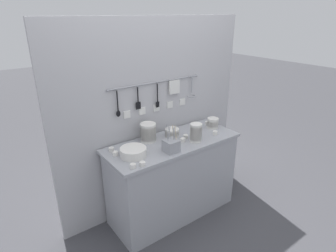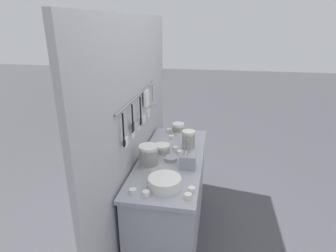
# 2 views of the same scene
# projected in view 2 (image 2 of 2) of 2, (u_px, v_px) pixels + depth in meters

# --- Properties ---
(ground_plane) EXTENTS (20.00, 20.00, 0.00)m
(ground_plane) POSITION_uv_depth(u_px,v_px,m) (171.00, 236.00, 2.69)
(ground_plane) COLOR #424247
(counter) EXTENTS (1.36, 0.53, 0.84)m
(counter) POSITION_uv_depth(u_px,v_px,m) (171.00, 199.00, 2.54)
(counter) COLOR #9EA0A8
(counter) RESTS_ON ground
(back_wall) EXTENTS (2.16, 0.11, 1.98)m
(back_wall) POSITION_uv_depth(u_px,v_px,m) (136.00, 139.00, 2.39)
(back_wall) COLOR #B2B2B7
(back_wall) RESTS_ON ground
(bowl_stack_short_front) EXTENTS (0.14, 0.14, 0.09)m
(bowl_stack_short_front) POSITION_uv_depth(u_px,v_px,m) (162.00, 149.00, 2.45)
(bowl_stack_short_front) COLOR silver
(bowl_stack_short_front) RESTS_ON counter
(bowl_stack_back_corner) EXTENTS (0.12, 0.12, 0.18)m
(bowl_stack_back_corner) POSITION_uv_depth(u_px,v_px,m) (188.00, 141.00, 2.51)
(bowl_stack_back_corner) COLOR silver
(bowl_stack_back_corner) RESTS_ON counter
(bowl_stack_tall_left) EXTENTS (0.12, 0.12, 0.11)m
(bowl_stack_tall_left) POSITION_uv_depth(u_px,v_px,m) (178.00, 129.00, 2.89)
(bowl_stack_tall_left) COLOR silver
(bowl_stack_tall_left) RESTS_ON counter
(bowl_stack_wide_centre) EXTENTS (0.15, 0.15, 0.18)m
(bowl_stack_wide_centre) POSITION_uv_depth(u_px,v_px,m) (149.00, 156.00, 2.21)
(bowl_stack_wide_centre) COLOR silver
(bowl_stack_wide_centre) RESTS_ON counter
(plate_stack) EXTENTS (0.23, 0.23, 0.08)m
(plate_stack) POSITION_uv_depth(u_px,v_px,m) (165.00, 183.00, 1.95)
(plate_stack) COLOR silver
(plate_stack) RESTS_ON counter
(steel_mixing_bowl) EXTENTS (0.11, 0.11, 0.03)m
(steel_mixing_bowl) POSITION_uv_depth(u_px,v_px,m) (171.00, 159.00, 2.34)
(steel_mixing_bowl) COLOR #93969E
(steel_mixing_bowl) RESTS_ON counter
(cutlery_caddy) EXTENTS (0.12, 0.12, 0.26)m
(cutlery_caddy) POSITION_uv_depth(u_px,v_px,m) (188.00, 161.00, 2.22)
(cutlery_caddy) COLOR #93969E
(cutlery_caddy) RESTS_ON counter
(cup_by_caddy) EXTENTS (0.05, 0.05, 0.04)m
(cup_by_caddy) POSITION_uv_depth(u_px,v_px,m) (188.00, 196.00, 1.84)
(cup_by_caddy) COLOR silver
(cup_by_caddy) RESTS_ON counter
(cup_centre) EXTENTS (0.05, 0.05, 0.04)m
(cup_centre) POSITION_uv_depth(u_px,v_px,m) (172.00, 137.00, 2.77)
(cup_centre) COLOR silver
(cup_centre) RESTS_ON counter
(cup_edge_far) EXTENTS (0.05, 0.05, 0.04)m
(cup_edge_far) POSITION_uv_depth(u_px,v_px,m) (176.00, 149.00, 2.52)
(cup_edge_far) COLOR silver
(cup_edge_far) RESTS_ON counter
(cup_front_left) EXTENTS (0.05, 0.05, 0.04)m
(cup_front_left) POSITION_uv_depth(u_px,v_px,m) (133.00, 192.00, 1.89)
(cup_front_left) COLOR silver
(cup_front_left) RESTS_ON counter
(cup_back_left) EXTENTS (0.05, 0.05, 0.04)m
(cup_back_left) POSITION_uv_depth(u_px,v_px,m) (192.00, 190.00, 1.91)
(cup_back_left) COLOR silver
(cup_back_left) RESTS_ON counter
(cup_edge_near) EXTENTS (0.05, 0.05, 0.04)m
(cup_edge_near) POSITION_uv_depth(u_px,v_px,m) (191.00, 137.00, 2.78)
(cup_edge_near) COLOR silver
(cup_edge_near) RESTS_ON counter
(cup_beside_plates) EXTENTS (0.05, 0.05, 0.04)m
(cup_beside_plates) POSITION_uv_depth(u_px,v_px,m) (180.00, 153.00, 2.45)
(cup_beside_plates) COLOR silver
(cup_beside_plates) RESTS_ON counter
(cup_mid_row) EXTENTS (0.05, 0.05, 0.04)m
(cup_mid_row) POSITION_uv_depth(u_px,v_px,m) (169.00, 131.00, 2.94)
(cup_mid_row) COLOR silver
(cup_mid_row) RESTS_ON counter
(cup_back_right) EXTENTS (0.05, 0.05, 0.04)m
(cup_back_right) POSITION_uv_depth(u_px,v_px,m) (146.00, 194.00, 1.86)
(cup_back_right) COLOR silver
(cup_back_right) RESTS_ON counter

